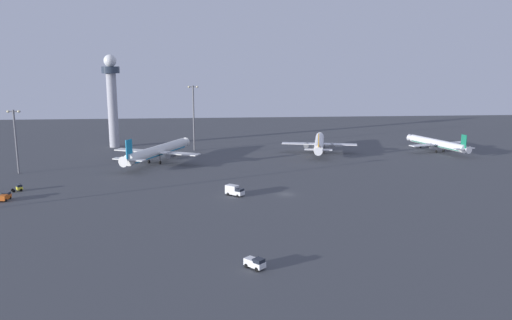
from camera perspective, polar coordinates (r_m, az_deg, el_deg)
ground_plane at (r=151.59m, az=3.42°, el=-3.88°), size 416.00×416.00×0.00m
control_tower at (r=239.92m, az=-15.99°, el=7.13°), size 8.00×8.00×42.05m
airplane_terminal_side at (r=200.44m, az=-11.11°, el=0.96°), size 34.56×43.72×11.93m
airplane_near_gate at (r=234.79m, az=19.84°, el=1.76°), size 28.54×36.31×9.53m
airplane_far_stand at (r=220.22m, az=7.15°, el=1.87°), size 32.29×41.20×10.67m
pushback_tug at (r=170.91m, az=-25.23°, el=-2.85°), size 3.56×3.19×2.05m
catering_truck at (r=149.65m, az=-2.46°, el=-3.44°), size 5.87×5.39×3.05m
maintenance_van at (r=161.20m, az=-26.52°, el=-3.72°), size 2.31×4.28×2.25m
cargo_loader at (r=98.76m, az=-0.11°, el=-11.55°), size 4.28×4.35×2.25m
apron_light_east at (r=195.52m, az=-25.53°, el=2.37°), size 4.80×0.90×22.60m
apron_light_central at (r=224.25m, az=-7.07°, el=5.18°), size 4.80×0.90×28.68m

